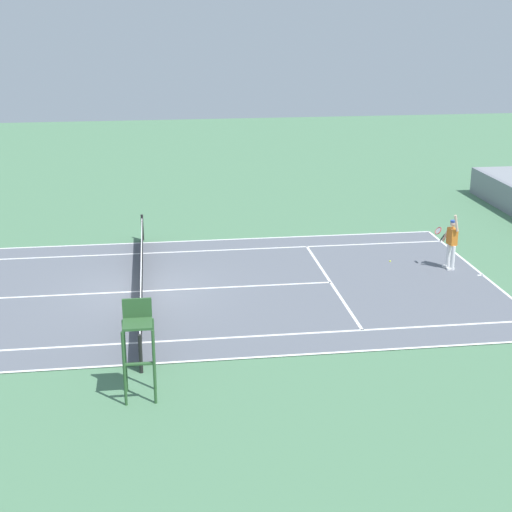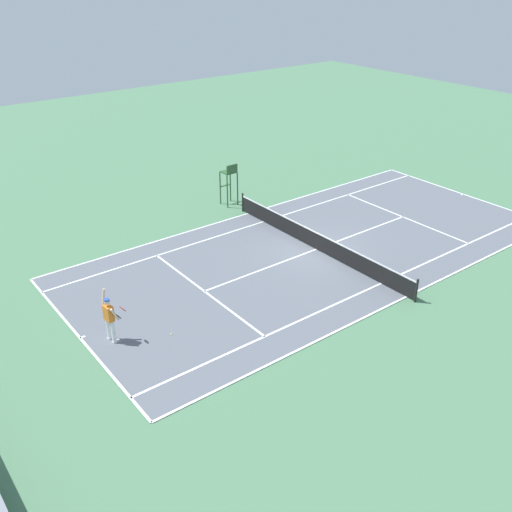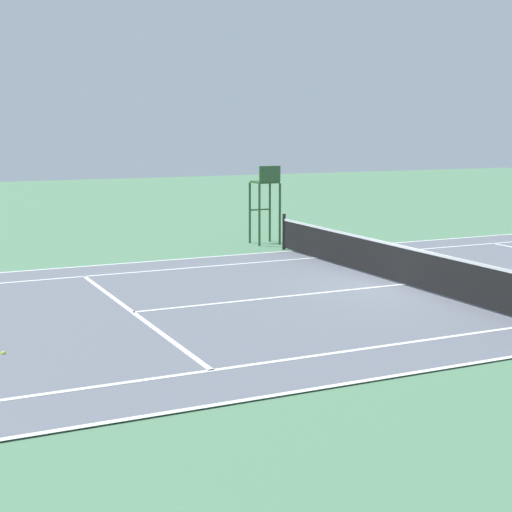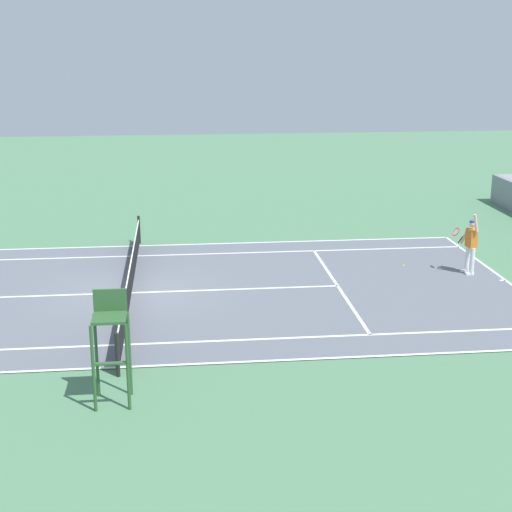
% 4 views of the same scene
% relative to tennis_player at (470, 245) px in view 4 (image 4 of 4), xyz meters
% --- Properties ---
extents(ground_plane, '(80.00, 80.00, 0.00)m').
position_rel_tennis_player_xyz_m(ground_plane, '(0.88, -10.99, -0.99)').
color(ground_plane, '#4C7A56').
extents(court, '(11.08, 23.88, 0.03)m').
position_rel_tennis_player_xyz_m(court, '(0.88, -10.99, -0.98)').
color(court, slate).
rests_on(court, ground).
extents(net, '(11.98, 0.10, 1.07)m').
position_rel_tennis_player_xyz_m(net, '(0.88, -10.99, -0.47)').
color(net, black).
rests_on(net, ground).
extents(tennis_player, '(0.75, 0.70, 2.08)m').
position_rel_tennis_player_xyz_m(tennis_player, '(0.00, 0.00, 0.00)').
color(tennis_player, white).
rests_on(tennis_player, ground).
extents(tennis_ball, '(0.07, 0.07, 0.07)m').
position_rel_tennis_player_xyz_m(tennis_ball, '(-1.00, -1.90, -0.96)').
color(tennis_ball, '#D1E533').
rests_on(tennis_ball, ground).
extents(umpire_chair, '(0.77, 0.77, 2.44)m').
position_rel_tennis_player_xyz_m(umpire_chair, '(8.07, -10.99, 0.56)').
color(umpire_chair, '#2D562D').
rests_on(umpire_chair, ground).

